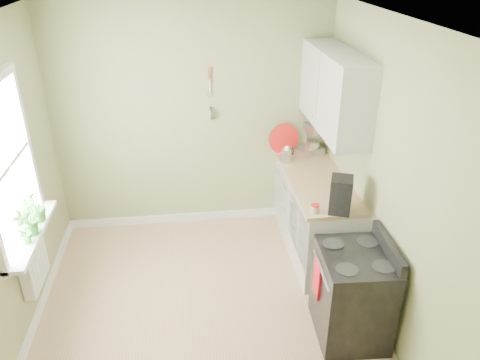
{
  "coord_description": "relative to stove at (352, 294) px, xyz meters",
  "views": [
    {
      "loc": [
        -0.11,
        -3.39,
        3.19
      ],
      "look_at": [
        0.39,
        0.55,
        1.17
      ],
      "focal_mm": 35.0,
      "sensor_mm": 36.0,
      "label": 1
    }
  ],
  "objects": [
    {
      "name": "floor",
      "position": [
        -1.28,
        0.33,
        -0.44
      ],
      "size": [
        3.2,
        3.6,
        0.02
      ],
      "primitive_type": "cube",
      "color": "tan",
      "rests_on": "ground"
    },
    {
      "name": "ceiling",
      "position": [
        -1.28,
        0.33,
        2.28
      ],
      "size": [
        3.2,
        3.6,
        0.02
      ],
      "primitive_type": "cube",
      "color": "white",
      "rests_on": "wall_back"
    },
    {
      "name": "wall_back",
      "position": [
        -1.28,
        2.14,
        0.92
      ],
      "size": [
        3.2,
        0.02,
        2.7
      ],
      "primitive_type": "cube",
      "color": "#969C6A",
      "rests_on": "floor"
    },
    {
      "name": "wall_right",
      "position": [
        0.33,
        0.33,
        0.92
      ],
      "size": [
        0.02,
        3.6,
        2.7
      ],
      "primitive_type": "cube",
      "color": "#969C6A",
      "rests_on": "floor"
    },
    {
      "name": "base_cabinets",
      "position": [
        0.02,
        1.33,
        0.0
      ],
      "size": [
        0.6,
        1.6,
        0.87
      ],
      "primitive_type": "cube",
      "color": "silver",
      "rests_on": "floor"
    },
    {
      "name": "countertop",
      "position": [
        0.01,
        1.33,
        0.46
      ],
      "size": [
        0.64,
        1.6,
        0.04
      ],
      "primitive_type": "cube",
      "color": "tan",
      "rests_on": "base_cabinets"
    },
    {
      "name": "upper_cabinets",
      "position": [
        0.15,
        1.43,
        1.42
      ],
      "size": [
        0.35,
        1.4,
        0.8
      ],
      "primitive_type": "cube",
      "color": "silver",
      "rests_on": "wall_right"
    },
    {
      "name": "window",
      "position": [
        -2.86,
        0.63,
        1.12
      ],
      "size": [
        0.06,
        1.14,
        1.44
      ],
      "color": "white",
      "rests_on": "wall_left"
    },
    {
      "name": "window_sill",
      "position": [
        -2.79,
        0.63,
        0.45
      ],
      "size": [
        0.18,
        1.14,
        0.04
      ],
      "primitive_type": "cube",
      "color": "white",
      "rests_on": "wall_left"
    },
    {
      "name": "radiator",
      "position": [
        -2.82,
        0.58,
        0.12
      ],
      "size": [
        0.12,
        0.5,
        0.35
      ],
      "primitive_type": "cube",
      "color": "white",
      "rests_on": "wall_left"
    },
    {
      "name": "wall_utensils",
      "position": [
        -1.08,
        2.11,
        1.13
      ],
      "size": [
        0.02,
        0.14,
        0.58
      ],
      "color": "tan",
      "rests_on": "wall_back"
    },
    {
      "name": "stove",
      "position": [
        0.0,
        0.0,
        0.0
      ],
      "size": [
        0.64,
        0.72,
        0.97
      ],
      "color": "black",
      "rests_on": "floor"
    },
    {
      "name": "stand_mixer",
      "position": [
        0.13,
        2.07,
        0.65
      ],
      "size": [
        0.28,
        0.36,
        0.4
      ],
      "color": "#B2B2B7",
      "rests_on": "countertop"
    },
    {
      "name": "kettle",
      "position": [
        -0.23,
        1.79,
        0.58
      ],
      "size": [
        0.21,
        0.12,
        0.21
      ],
      "color": "silver",
      "rests_on": "countertop"
    },
    {
      "name": "coffee_maker",
      "position": [
        0.03,
        0.63,
        0.65
      ],
      "size": [
        0.26,
        0.28,
        0.35
      ],
      "color": "black",
      "rests_on": "countertop"
    },
    {
      "name": "red_tray",
      "position": [
        -0.21,
        2.05,
        0.67
      ],
      "size": [
        0.38,
        0.14,
        0.37
      ],
      "primitive_type": "cylinder",
      "rotation": [
        1.45,
        0.0,
        0.21
      ],
      "color": "red",
      "rests_on": "countertop"
    },
    {
      "name": "jar",
      "position": [
        -0.21,
        0.63,
        0.52
      ],
      "size": [
        0.08,
        0.08,
        0.09
      ],
      "color": "#B3AF93",
      "rests_on": "countertop"
    },
    {
      "name": "plant_a",
      "position": [
        -2.78,
        0.45,
        0.63
      ],
      "size": [
        0.2,
        0.2,
        0.32
      ],
      "primitive_type": "imported",
      "rotation": [
        0.0,
        0.0,
        0.78
      ],
      "color": "#347E29",
      "rests_on": "window_sill"
    },
    {
      "name": "plant_b",
      "position": [
        -2.78,
        0.6,
        0.63
      ],
      "size": [
        0.23,
        0.23,
        0.33
      ],
      "primitive_type": "imported",
      "rotation": [
        0.0,
        0.0,
        2.34
      ],
      "color": "#347E29",
      "rests_on": "window_sill"
    },
    {
      "name": "plant_c",
      "position": [
        -2.78,
        0.82,
        0.62
      ],
      "size": [
        0.24,
        0.24,
        0.31
      ],
      "primitive_type": "imported",
      "rotation": [
        0.0,
        0.0,
        4.09
      ],
      "color": "#347E29",
      "rests_on": "window_sill"
    }
  ]
}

